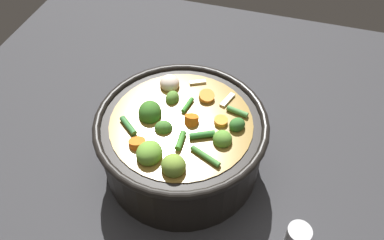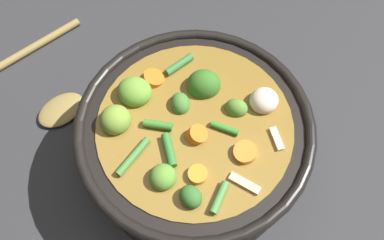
{
  "view_description": "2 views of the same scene",
  "coord_description": "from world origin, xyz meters",
  "views": [
    {
      "loc": [
        0.41,
        0.14,
        0.61
      ],
      "look_at": [
        -0.01,
        0.01,
        0.11
      ],
      "focal_mm": 36.61,
      "sensor_mm": 36.0,
      "label": 1
    },
    {
      "loc": [
        -0.04,
        0.22,
        0.55
      ],
      "look_at": [
        0.01,
        -0.02,
        0.09
      ],
      "focal_mm": 37.22,
      "sensor_mm": 36.0,
      "label": 2
    }
  ],
  "objects": [
    {
      "name": "ground_plane",
      "position": [
        0.0,
        0.0,
        0.0
      ],
      "size": [
        1.1,
        1.1,
        0.0
      ],
      "primitive_type": "plane",
      "color": "#2D2D30"
    },
    {
      "name": "cooking_pot",
      "position": [
        0.0,
        -0.0,
        0.07
      ],
      "size": [
        0.3,
        0.3,
        0.14
      ],
      "color": "black",
      "rests_on": "ground_plane"
    }
  ]
}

